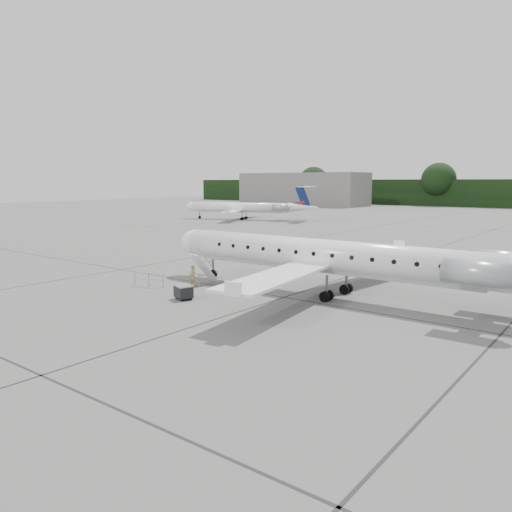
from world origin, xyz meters
The scene contains 8 objects.
ground centered at (0.00, 0.00, 0.00)m, with size 320.00×320.00×0.00m, color slate.
terminal_building centered at (-70.00, 110.00, 5.00)m, with size 40.00×14.00×10.00m, color slate.
main_regional_jet centered at (-1.58, 4.48, 3.68)m, with size 28.69×20.66×7.36m, color white, non-canonical shape.
airstair centered at (-10.15, 2.27, 1.15)m, with size 0.85×2.11×2.31m, color white, non-canonical shape.
passenger centered at (-10.14, 1.06, 0.78)m, with size 0.57×0.37×1.56m, color #917D4F.
safety_railing centered at (-12.62, -0.81, 0.50)m, with size 2.20×0.08×1.00m, color gray, non-canonical shape.
baggage_cart centered at (-7.98, -1.93, 0.48)m, with size 1.11×0.90×0.96m, color black, non-canonical shape.
bg_regional_left centered at (-47.50, 51.56, 3.31)m, with size 25.23×18.17×6.62m, color white, non-canonical shape.
Camera 1 is at (14.50, -23.56, 7.41)m, focal length 35.00 mm.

